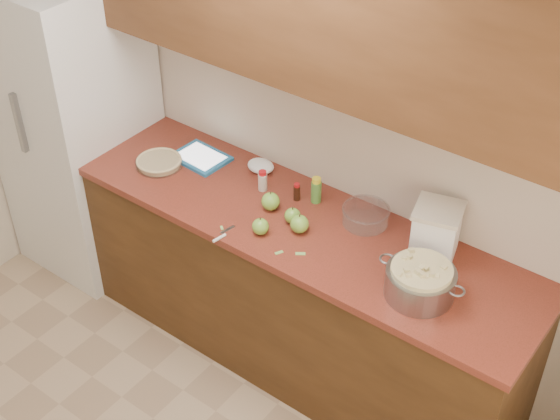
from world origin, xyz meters
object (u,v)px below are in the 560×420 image
Objects in this scene: pie at (159,162)px; colander at (420,282)px; flour_canister at (436,231)px; tablet at (201,158)px.

colander is at bearing -1.53° from pie.
flour_canister is (1.49, 0.23, 0.11)m from pie.
tablet is at bearing 171.38° from colander.
colander is 1.45m from tablet.
pie is 1.57m from colander.
flour_canister reaches higher than tablet.
flour_canister is 0.86× the size of tablet.
colander is 0.29m from flour_canister.
flour_canister is (-0.08, 0.28, 0.06)m from colander.
flour_canister is at bearing 6.07° from tablet.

